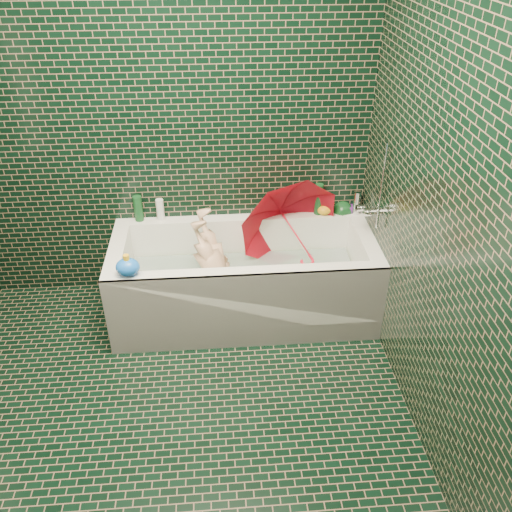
{
  "coord_description": "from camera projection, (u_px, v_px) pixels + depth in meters",
  "views": [
    {
      "loc": [
        0.29,
        -1.9,
        2.36
      ],
      "look_at": [
        0.51,
        0.82,
        0.57
      ],
      "focal_mm": 38.0,
      "sensor_mm": 36.0,
      "label": 1
    }
  ],
  "objects": [
    {
      "name": "floor",
      "position": [
        172.0,
        436.0,
        2.86
      ],
      "size": [
        2.8,
        2.8,
        0.0
      ],
      "primitive_type": "plane",
      "color": "black",
      "rests_on": "ground"
    },
    {
      "name": "wall_back",
      "position": [
        166.0,
        117.0,
        3.34
      ],
      "size": [
        2.8,
        0.0,
        2.8
      ],
      "primitive_type": "plane",
      "rotation": [
        1.57,
        0.0,
        0.0
      ],
      "color": "black",
      "rests_on": "floor"
    },
    {
      "name": "wall_right",
      "position": [
        459.0,
        219.0,
        2.26
      ],
      "size": [
        0.0,
        2.8,
        2.8
      ],
      "primitive_type": "plane",
      "rotation": [
        1.57,
        0.0,
        -1.57
      ],
      "color": "black",
      "rests_on": "floor"
    },
    {
      "name": "bathtub",
      "position": [
        244.0,
        286.0,
        3.61
      ],
      "size": [
        1.7,
        0.75,
        0.55
      ],
      "color": "white",
      "rests_on": "floor"
    },
    {
      "name": "bath_mat",
      "position": [
        244.0,
        292.0,
        3.66
      ],
      "size": [
        1.35,
        0.47,
        0.01
      ],
      "primitive_type": "cube",
      "color": "green",
      "rests_on": "bathtub"
    },
    {
      "name": "water",
      "position": [
        244.0,
        274.0,
        3.58
      ],
      "size": [
        1.48,
        0.53,
        0.0
      ],
      "primitive_type": "cube",
      "color": "silver",
      "rests_on": "bathtub"
    },
    {
      "name": "faucet",
      "position": [
        373.0,
        207.0,
        3.37
      ],
      "size": [
        0.18,
        0.19,
        0.55
      ],
      "color": "silver",
      "rests_on": "wall_right"
    },
    {
      "name": "child",
      "position": [
        219.0,
        276.0,
        3.55
      ],
      "size": [
        0.96,
        0.54,
        0.42
      ],
      "primitive_type": "imported",
      "rotation": [
        -1.33,
        0.0,
        -1.83
      ],
      "color": "#D5A685",
      "rests_on": "bathtub"
    },
    {
      "name": "umbrella",
      "position": [
        296.0,
        235.0,
        3.55
      ],
      "size": [
        0.89,
        0.93,
        0.79
      ],
      "primitive_type": "imported",
      "rotation": [
        0.18,
        -0.15,
        0.27
      ],
      "color": "red",
      "rests_on": "bathtub"
    },
    {
      "name": "soap_bottle_a",
      "position": [
        353.0,
        212.0,
        3.78
      ],
      "size": [
        0.12,
        0.12,
        0.23
      ],
      "primitive_type": "imported",
      "rotation": [
        0.0,
        0.0,
        -0.39
      ],
      "color": "white",
      "rests_on": "bathtub"
    },
    {
      "name": "soap_bottle_b",
      "position": [
        349.0,
        214.0,
        3.76
      ],
      "size": [
        0.1,
        0.1,
        0.19
      ],
      "primitive_type": "imported",
      "rotation": [
        0.0,
        0.0,
        -0.17
      ],
      "color": "#5B217B",
      "rests_on": "bathtub"
    },
    {
      "name": "soap_bottle_c",
      "position": [
        347.0,
        215.0,
        3.74
      ],
      "size": [
        0.18,
        0.18,
        0.18
      ],
      "primitive_type": "imported",
      "rotation": [
        0.0,
        0.0,
        0.28
      ],
      "color": "#13441F",
      "rests_on": "bathtub"
    },
    {
      "name": "bottle_right_tall",
      "position": [
        319.0,
        199.0,
        3.7
      ],
      "size": [
        0.06,
        0.06,
        0.22
      ],
      "primitive_type": "cylinder",
      "rotation": [
        0.0,
        0.0,
        -0.09
      ],
      "color": "#13441F",
      "rests_on": "bathtub"
    },
    {
      "name": "bottle_right_pump",
      "position": [
        357.0,
        203.0,
        3.71
      ],
      "size": [
        0.06,
        0.06,
        0.17
      ],
      "primitive_type": "cylinder",
      "rotation": [
        0.0,
        0.0,
        -0.16
      ],
      "color": "silver",
      "rests_on": "bathtub"
    },
    {
      "name": "bottle_left_tall",
      "position": [
        138.0,
        208.0,
        3.63
      ],
      "size": [
        0.07,
        0.07,
        0.18
      ],
      "primitive_type": "cylinder",
      "rotation": [
        0.0,
        0.0,
        0.15
      ],
      "color": "#13441F",
      "rests_on": "bathtub"
    },
    {
      "name": "bottle_left_short",
      "position": [
        160.0,
        210.0,
        3.65
      ],
      "size": [
        0.06,
        0.06,
        0.15
      ],
      "primitive_type": "cylinder",
      "rotation": [
        0.0,
        0.0,
        0.1
      ],
      "color": "white",
      "rests_on": "bathtub"
    },
    {
      "name": "rubber_duck",
      "position": [
        325.0,
        209.0,
        3.72
      ],
      "size": [
        0.13,
        0.09,
        0.1
      ],
      "rotation": [
        0.0,
        0.0,
        0.15
      ],
      "color": "yellow",
      "rests_on": "bathtub"
    },
    {
      "name": "bath_toy",
      "position": [
        128.0,
        267.0,
        3.1
      ],
      "size": [
        0.17,
        0.15,
        0.14
      ],
      "rotation": [
        0.0,
        0.0,
        -0.36
      ],
      "color": "blue",
      "rests_on": "bathtub"
    }
  ]
}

